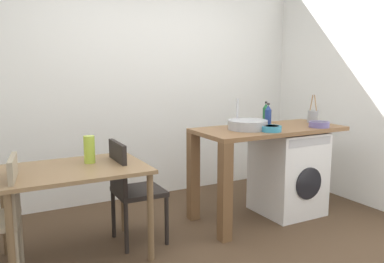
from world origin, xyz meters
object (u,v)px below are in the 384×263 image
object	(u,v)px
dining_table	(74,180)
colander	(319,124)
chair_opposite	(131,186)
utensil_crock	(313,116)
bottle_squat_brown	(266,114)
washing_machine	(288,172)
mixing_bowl	(271,128)
bottle_tall_green	(268,116)
vase	(89,149)

from	to	relation	value
dining_table	colander	distance (m)	2.39
chair_opposite	colander	world-z (taller)	colander
utensil_crock	colander	bearing A→B (deg)	-123.70
bottle_squat_brown	washing_machine	bearing A→B (deg)	-58.36
mixing_bowl	utensil_crock	world-z (taller)	utensil_crock
bottle_tall_green	colander	world-z (taller)	bottle_tall_green
dining_table	utensil_crock	xyz separation A→B (m)	(2.54, 0.04, 0.35)
chair_opposite	mixing_bowl	bearing A→B (deg)	79.26
bottle_squat_brown	utensil_crock	size ratio (longest dim) A/B	0.79
utensil_crock	vase	xyz separation A→B (m)	(-2.39, 0.06, -0.14)
dining_table	washing_machine	distance (m)	2.18
chair_opposite	bottle_tall_green	distance (m)	1.55
bottle_tall_green	mixing_bowl	distance (m)	0.32
utensil_crock	dining_table	bearing A→B (deg)	-179.09
dining_table	bottle_tall_green	size ratio (longest dim) A/B	4.66
washing_machine	colander	distance (m)	0.59
washing_machine	colander	world-z (taller)	colander
colander	washing_machine	bearing A→B (deg)	130.74
dining_table	utensil_crock	bearing A→B (deg)	0.91
dining_table	vase	world-z (taller)	vase
washing_machine	dining_table	bearing A→B (deg)	179.68
dining_table	utensil_crock	distance (m)	2.56
chair_opposite	bottle_squat_brown	distance (m)	1.65
bottle_tall_green	colander	bearing A→B (deg)	-33.12
mixing_bowl	utensil_crock	bearing A→B (deg)	17.98
bottle_squat_brown	utensil_crock	xyz separation A→B (m)	(0.50, -0.17, -0.04)
chair_opposite	bottle_squat_brown	xyz separation A→B (m)	(1.56, 0.16, 0.52)
chair_opposite	bottle_tall_green	xyz separation A→B (m)	(1.46, -0.00, 0.52)
bottle_tall_green	vase	bearing A→B (deg)	178.27
washing_machine	bottle_tall_green	world-z (taller)	bottle_tall_green
mixing_bowl	bottle_tall_green	bearing A→B (deg)	56.76
washing_machine	colander	bearing A→B (deg)	-49.26
washing_machine	bottle_squat_brown	distance (m)	0.65
dining_table	mixing_bowl	bearing A→B (deg)	-6.76
bottle_squat_brown	mixing_bowl	size ratio (longest dim) A/B	1.21
bottle_squat_brown	mixing_bowl	bearing A→B (deg)	-122.61
colander	vase	xyz separation A→B (m)	(-2.21, 0.33, -0.10)
vase	utensil_crock	bearing A→B (deg)	-1.43
bottle_tall_green	utensil_crock	world-z (taller)	utensil_crock
dining_table	bottle_tall_green	distance (m)	1.98
chair_opposite	bottle_squat_brown	world-z (taller)	bottle_squat_brown
washing_machine	mixing_bowl	size ratio (longest dim) A/B	4.43
dining_table	bottle_squat_brown	distance (m)	2.08
vase	chair_opposite	bearing A→B (deg)	-8.59
bottle_squat_brown	dining_table	bearing A→B (deg)	-174.17
bottle_squat_brown	colander	bearing A→B (deg)	-53.57
chair_opposite	colander	distance (m)	1.96
dining_table	chair_opposite	xyz separation A→B (m)	(0.48, 0.05, -0.14)
colander	vase	size ratio (longest dim) A/B	0.89
bottle_tall_green	mixing_bowl	xyz separation A→B (m)	(-0.17, -0.26, -0.08)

